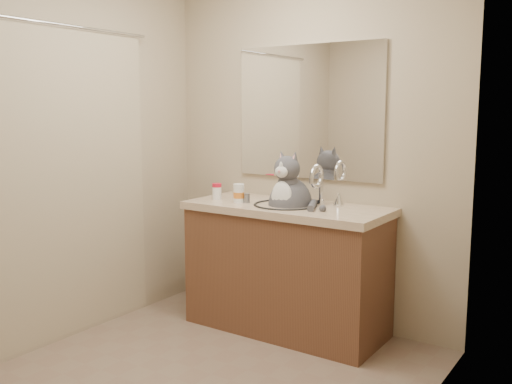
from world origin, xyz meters
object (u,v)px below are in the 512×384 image
cat (290,201)px  pill_bottle_redcap (217,191)px  grey_canister (247,198)px  pill_bottle_orange (239,194)px

cat → pill_bottle_redcap: cat is taller
cat → grey_canister: 0.29m
grey_canister → cat: bearing=17.5°
pill_bottle_redcap → pill_bottle_orange: bearing=-6.8°
pill_bottle_redcap → cat: bearing=8.4°
pill_bottle_redcap → grey_canister: 0.26m
pill_bottle_redcap → pill_bottle_orange: 0.21m
pill_bottle_redcap → pill_bottle_orange: pill_bottle_orange is taller
pill_bottle_orange → grey_canister: size_ratio=1.95×
pill_bottle_redcap → grey_canister: (0.26, -0.01, -0.02)m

